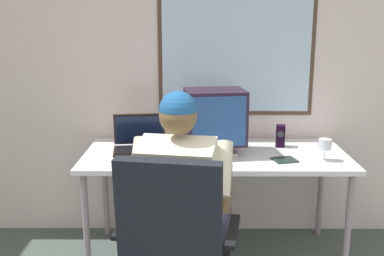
% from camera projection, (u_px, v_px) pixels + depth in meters
% --- Properties ---
extents(wall_rear, '(5.85, 0.08, 2.74)m').
position_uv_depth(wall_rear, '(193.00, 54.00, 3.37)').
color(wall_rear, silver).
rests_on(wall_rear, ground).
extents(desk, '(1.75, 0.76, 0.75)m').
position_uv_depth(desk, '(215.00, 161.00, 3.10)').
color(desk, gray).
rests_on(desk, ground).
extents(office_chair, '(0.66, 0.60, 1.02)m').
position_uv_depth(office_chair, '(174.00, 238.00, 2.26)').
color(office_chair, black).
rests_on(office_chair, ground).
extents(person_seated, '(0.58, 0.86, 1.29)m').
position_uv_depth(person_seated, '(184.00, 199.00, 2.50)').
color(person_seated, '#2F3147').
rests_on(person_seated, ground).
extents(crt_monitor, '(0.42, 0.36, 0.43)m').
position_uv_depth(crt_monitor, '(215.00, 118.00, 3.03)').
color(crt_monitor, beige).
rests_on(crt_monitor, desk).
extents(laptop, '(0.39, 0.33, 0.24)m').
position_uv_depth(laptop, '(140.00, 140.00, 3.16)').
color(laptop, black).
rests_on(laptop, desk).
extents(wine_glass, '(0.08, 0.08, 0.14)m').
position_uv_depth(wine_glass, '(325.00, 145.00, 2.90)').
color(wine_glass, silver).
rests_on(wine_glass, desk).
extents(desk_speaker, '(0.07, 0.09, 0.15)m').
position_uv_depth(desk_speaker, '(280.00, 136.00, 3.22)').
color(desk_speaker, black).
rests_on(desk_speaker, desk).
extents(cd_case, '(0.17, 0.16, 0.01)m').
position_uv_depth(cd_case, '(285.00, 160.00, 2.92)').
color(cd_case, '#1E322E').
rests_on(cd_case, desk).
extents(coffee_mug, '(0.08, 0.08, 0.10)m').
position_uv_depth(coffee_mug, '(175.00, 154.00, 2.89)').
color(coffee_mug, navy).
rests_on(coffee_mug, desk).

